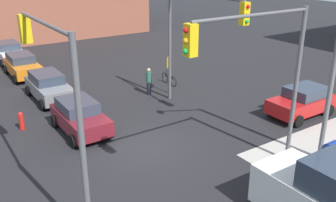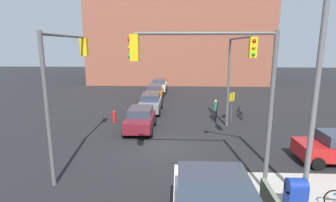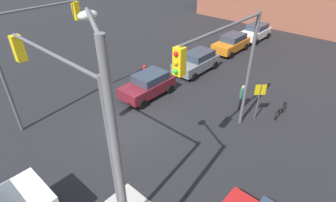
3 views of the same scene
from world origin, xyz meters
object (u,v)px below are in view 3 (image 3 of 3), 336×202
(traffic_signal_se_corner, at_px, (34,44))
(coupe_gray, at_px, (197,61))
(fire_hydrant, at_px, (145,70))
(coupe_maroon, at_px, (148,85))
(bicycle_at_crosswalk, at_px, (281,111))
(traffic_signal_ne_corner, at_px, (69,105))
(traffic_signal_nw_corner, at_px, (228,62))
(pedestrian_waiting, at_px, (242,97))
(sedan_white, at_px, (255,32))
(hatchback_orange, at_px, (231,43))
(street_lamp_corner, at_px, (116,157))

(traffic_signal_se_corner, relative_size, coupe_gray, 1.52)
(fire_hydrant, distance_m, coupe_maroon, 3.07)
(bicycle_at_crosswalk, bearing_deg, traffic_signal_ne_corner, -18.03)
(traffic_signal_ne_corner, height_order, bicycle_at_crosswalk, traffic_signal_ne_corner)
(traffic_signal_nw_corner, relative_size, coupe_maroon, 1.67)
(traffic_signal_nw_corner, relative_size, pedestrian_waiting, 3.75)
(traffic_signal_se_corner, bearing_deg, coupe_maroon, 154.73)
(sedan_white, distance_m, coupe_gray, 10.50)
(hatchback_orange, relative_size, bicycle_at_crosswalk, 2.41)
(street_lamp_corner, xyz_separation_m, coupe_gray, (-13.52, -7.17, -3.86))
(traffic_signal_nw_corner, distance_m, traffic_signal_se_corner, 10.14)
(traffic_signal_nw_corner, height_order, bicycle_at_crosswalk, traffic_signal_nw_corner)
(traffic_signal_se_corner, distance_m, bicycle_at_crosswalk, 14.71)
(traffic_signal_nw_corner, xyz_separation_m, fire_hydrant, (-2.91, -8.70, -4.19))
(coupe_maroon, bearing_deg, coupe_gray, 178.63)
(traffic_signal_se_corner, distance_m, sedan_white, 22.08)
(coupe_maroon, xyz_separation_m, coupe_gray, (-5.42, 0.13, 0.00))
(traffic_signal_se_corner, relative_size, fire_hydrant, 6.91)
(traffic_signal_ne_corner, bearing_deg, traffic_signal_se_corner, -105.73)
(traffic_signal_se_corner, distance_m, coupe_maroon, 7.30)
(traffic_signal_se_corner, bearing_deg, traffic_signal_ne_corner, 74.27)
(hatchback_orange, xyz_separation_m, coupe_gray, (5.71, 0.14, 0.00))
(sedan_white, distance_m, coupe_maroon, 15.92)
(traffic_signal_se_corner, distance_m, pedestrian_waiting, 12.36)
(coupe_gray, distance_m, bicycle_at_crosswalk, 7.90)
(hatchback_orange, bearing_deg, street_lamp_corner, 20.82)
(street_lamp_corner, distance_m, hatchback_orange, 20.94)
(coupe_maroon, bearing_deg, traffic_signal_ne_corner, 28.71)
(coupe_maroon, distance_m, pedestrian_waiting, 6.25)
(coupe_maroon, bearing_deg, sedan_white, 179.61)
(traffic_signal_ne_corner, relative_size, pedestrian_waiting, 3.75)
(coupe_maroon, bearing_deg, fire_hydrant, -129.06)
(fire_hydrant, xyz_separation_m, pedestrian_waiting, (-0.80, 8.00, 0.42))
(coupe_gray, bearing_deg, traffic_signal_nw_corner, 44.08)
(traffic_signal_se_corner, bearing_deg, fire_hydrant, 177.73)
(traffic_signal_se_corner, distance_m, hatchback_orange, 17.41)
(hatchback_orange, relative_size, coupe_maroon, 1.08)
(pedestrian_waiting, bearing_deg, traffic_signal_se_corner, -42.29)
(traffic_signal_nw_corner, relative_size, traffic_signal_ne_corner, 1.00)
(street_lamp_corner, bearing_deg, sedan_white, -163.33)
(traffic_signal_ne_corner, bearing_deg, sedan_white, -170.24)
(street_lamp_corner, height_order, sedan_white, street_lamp_corner)
(coupe_maroon, relative_size, bicycle_at_crosswalk, 2.23)
(traffic_signal_se_corner, height_order, coupe_maroon, traffic_signal_se_corner)
(street_lamp_corner, height_order, bicycle_at_crosswalk, street_lamp_corner)
(sedan_white, bearing_deg, bicycle_at_crosswalk, 32.34)
(pedestrian_waiting, bearing_deg, coupe_maroon, -61.75)
(street_lamp_corner, bearing_deg, coupe_maroon, -137.98)
(fire_hydrant, xyz_separation_m, sedan_white, (-14.00, 2.48, 0.36))
(traffic_signal_nw_corner, height_order, pedestrian_waiting, traffic_signal_nw_corner)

